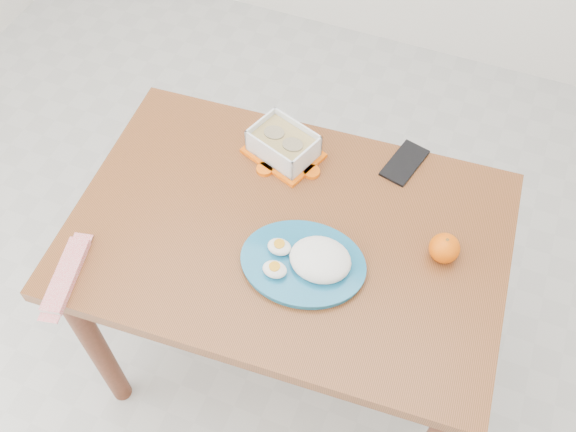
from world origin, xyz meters
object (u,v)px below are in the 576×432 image
at_px(rice_plate, 309,261).
at_px(smartphone, 405,163).
at_px(dining_table, 288,254).
at_px(food_container, 283,145).
at_px(orange_fruit, 444,248).

relative_size(rice_plate, smartphone, 2.23).
bearing_deg(smartphone, dining_table, -109.94).
relative_size(food_container, orange_fruit, 3.09).
distance_m(food_container, orange_fruit, 0.50).
distance_m(food_container, rice_plate, 0.36).
bearing_deg(food_container, dining_table, -45.92).
height_order(food_container, smartphone, food_container).
bearing_deg(orange_fruit, rice_plate, -153.28).
xyz_separation_m(dining_table, smartphone, (0.21, 0.31, 0.12)).
height_order(dining_table, orange_fruit, orange_fruit).
xyz_separation_m(dining_table, food_container, (-0.10, 0.22, 0.15)).
bearing_deg(orange_fruit, food_container, 161.45).
relative_size(dining_table, rice_plate, 3.41).
bearing_deg(orange_fruit, dining_table, -170.00).
xyz_separation_m(food_container, rice_plate, (0.19, -0.30, -0.01)).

